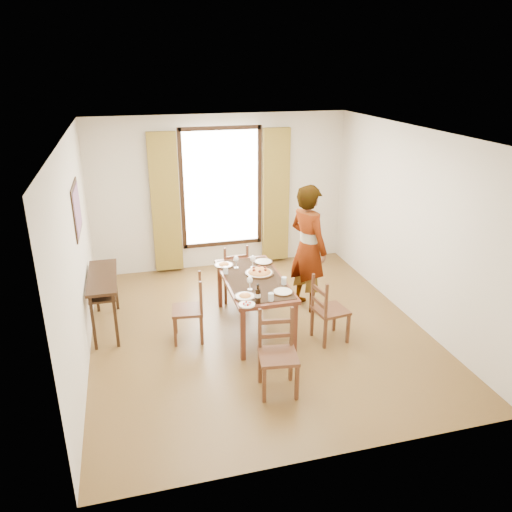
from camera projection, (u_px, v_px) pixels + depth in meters
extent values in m
plane|color=#493316|center=(258.00, 330.00, 6.99)|extent=(5.00, 5.00, 0.00)
cube|color=beige|center=(221.00, 193.00, 8.75)|extent=(4.50, 0.10, 2.70)
cube|color=beige|center=(334.00, 333.00, 4.25)|extent=(4.50, 0.10, 2.70)
cube|color=beige|center=(76.00, 255.00, 5.96)|extent=(0.10, 5.00, 2.70)
cube|color=beige|center=(412.00, 225.00, 7.03)|extent=(0.10, 5.00, 2.70)
cube|color=white|center=(258.00, 132.00, 6.00)|extent=(4.50, 5.00, 0.04)
cube|color=white|center=(221.00, 188.00, 8.68)|extent=(1.30, 0.04, 2.00)
cube|color=olive|center=(166.00, 204.00, 8.47)|extent=(0.48, 0.10, 2.40)
cube|color=olive|center=(276.00, 196.00, 8.94)|extent=(0.48, 0.10, 2.40)
cube|color=black|center=(77.00, 209.00, 6.36)|extent=(0.02, 0.86, 0.66)
cube|color=#B83D22|center=(77.00, 209.00, 6.36)|extent=(0.01, 0.76, 0.56)
cube|color=black|center=(102.00, 277.00, 6.76)|extent=(0.38, 1.20, 0.04)
cube|color=black|center=(103.00, 285.00, 6.80)|extent=(0.34, 1.10, 0.03)
cube|color=black|center=(93.00, 323.00, 6.38)|extent=(0.04, 0.04, 0.76)
cube|color=black|center=(96.00, 288.00, 7.37)|extent=(0.04, 0.04, 0.76)
cube|color=black|center=(116.00, 321.00, 6.45)|extent=(0.04, 0.04, 0.76)
cube|color=black|center=(116.00, 286.00, 7.44)|extent=(0.04, 0.04, 0.76)
cube|color=#5B2E1E|center=(254.00, 280.00, 6.79)|extent=(0.79, 1.63, 0.05)
cube|color=black|center=(254.00, 278.00, 6.78)|extent=(0.73, 1.50, 0.01)
cube|color=#5B2E1E|center=(243.00, 335.00, 6.17)|extent=(0.06, 0.06, 0.70)
cube|color=#5B2E1E|center=(220.00, 286.00, 7.53)|extent=(0.06, 0.06, 0.70)
cube|color=#5B2E1E|center=(295.00, 328.00, 6.33)|extent=(0.06, 0.06, 0.70)
cube|color=#5B2E1E|center=(263.00, 281.00, 7.69)|extent=(0.06, 0.06, 0.70)
cube|color=#4E2E1A|center=(187.00, 310.00, 6.61)|extent=(0.45, 0.45, 0.04)
cube|color=#4E2E1A|center=(175.00, 319.00, 6.82)|extent=(0.04, 0.04, 0.43)
cube|color=#4E2E1A|center=(201.00, 317.00, 6.87)|extent=(0.04, 0.04, 0.43)
cube|color=#4E2E1A|center=(175.00, 332.00, 6.50)|extent=(0.04, 0.04, 0.43)
cube|color=#4E2E1A|center=(202.00, 330.00, 6.55)|extent=(0.04, 0.04, 0.43)
cube|color=#4E2E1A|center=(200.00, 287.00, 6.70)|extent=(0.03, 0.03, 0.48)
cube|color=#4E2E1A|center=(201.00, 299.00, 6.38)|extent=(0.03, 0.03, 0.48)
cube|color=#4E2E1A|center=(201.00, 299.00, 6.58)|extent=(0.07, 0.35, 0.05)
cube|color=#4E2E1A|center=(200.00, 288.00, 6.51)|extent=(0.07, 0.35, 0.05)
cube|color=#4E2E1A|center=(233.00, 272.00, 7.78)|extent=(0.43, 0.43, 0.04)
cube|color=#4E2E1A|center=(241.00, 279.00, 8.07)|extent=(0.04, 0.04, 0.44)
cube|color=#4E2E1A|center=(247.00, 288.00, 7.76)|extent=(0.04, 0.04, 0.44)
cube|color=#4E2E1A|center=(220.00, 282.00, 7.96)|extent=(0.04, 0.04, 0.44)
cube|color=#4E2E1A|center=(226.00, 291.00, 7.66)|extent=(0.04, 0.04, 0.44)
cube|color=#4E2E1A|center=(247.00, 261.00, 7.58)|extent=(0.03, 0.03, 0.49)
cube|color=#4E2E1A|center=(225.00, 263.00, 7.48)|extent=(0.03, 0.03, 0.49)
cube|color=#4E2E1A|center=(236.00, 268.00, 7.57)|extent=(0.35, 0.05, 0.05)
cube|color=#4E2E1A|center=(236.00, 257.00, 7.50)|extent=(0.35, 0.05, 0.05)
cube|color=#4E2E1A|center=(278.00, 356.00, 5.54)|extent=(0.48, 0.48, 0.04)
cube|color=#4E2E1A|center=(264.00, 384.00, 5.43)|extent=(0.04, 0.04, 0.45)
cube|color=#4E2E1A|center=(260.00, 366.00, 5.77)|extent=(0.04, 0.04, 0.45)
cube|color=#4E2E1A|center=(297.00, 382.00, 5.47)|extent=(0.04, 0.04, 0.45)
cube|color=#4E2E1A|center=(291.00, 363.00, 5.81)|extent=(0.04, 0.04, 0.45)
cube|color=#4E2E1A|center=(260.00, 329.00, 5.60)|extent=(0.04, 0.04, 0.50)
cube|color=#4E2E1A|center=(292.00, 327.00, 5.64)|extent=(0.04, 0.04, 0.50)
cube|color=#4E2E1A|center=(276.00, 336.00, 5.66)|extent=(0.36, 0.08, 0.05)
cube|color=#4E2E1A|center=(276.00, 322.00, 5.59)|extent=(0.36, 0.08, 0.05)
cube|color=#4E2E1A|center=(331.00, 310.00, 6.60)|extent=(0.46, 0.46, 0.04)
cube|color=#4E2E1A|center=(348.00, 328.00, 6.59)|extent=(0.04, 0.04, 0.44)
cube|color=#4E2E1A|center=(325.00, 333.00, 6.46)|extent=(0.04, 0.04, 0.44)
cube|color=#4E2E1A|center=(334.00, 317.00, 6.89)|extent=(0.04, 0.04, 0.44)
cube|color=#4E2E1A|center=(312.00, 321.00, 6.76)|extent=(0.04, 0.04, 0.44)
cube|color=#4E2E1A|center=(326.00, 302.00, 6.29)|extent=(0.03, 0.03, 0.49)
cube|color=#4E2E1A|center=(313.00, 291.00, 6.59)|extent=(0.03, 0.03, 0.49)
cube|color=#4E2E1A|center=(319.00, 303.00, 6.48)|extent=(0.07, 0.35, 0.05)
cube|color=#4E2E1A|center=(320.00, 291.00, 6.41)|extent=(0.07, 0.35, 0.05)
imported|color=gray|center=(308.00, 248.00, 7.31)|extent=(1.02, 0.95, 1.90)
cylinder|color=silver|center=(284.00, 281.00, 6.58)|extent=(0.07, 0.07, 0.10)
cylinder|color=silver|center=(226.00, 270.00, 6.91)|extent=(0.07, 0.07, 0.10)
cylinder|color=silver|center=(271.00, 297.00, 6.13)|extent=(0.07, 0.07, 0.10)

